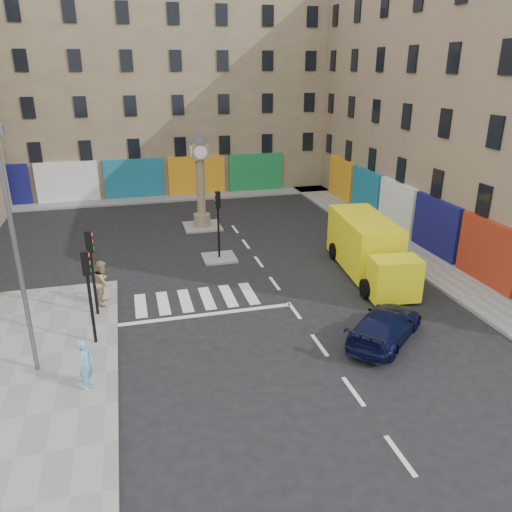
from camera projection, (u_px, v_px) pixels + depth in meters
name	position (u px, v px, depth m)	size (l,w,h in m)	color
ground	(302.00, 321.00, 20.96)	(120.00, 120.00, 0.00)	black
sidewalk_left	(9.00, 388.00, 16.51)	(7.00, 16.00, 0.15)	gray
sidewalk_right	(377.00, 231.00, 32.03)	(2.60, 30.00, 0.15)	gray
sidewalk_far	(162.00, 198.00, 40.03)	(32.00, 2.40, 0.15)	gray
island_near	(219.00, 258.00, 27.68)	(1.80, 1.80, 0.12)	gray
island_far	(202.00, 226.00, 33.10)	(2.40, 2.40, 0.12)	gray
building_right	(481.00, 101.00, 30.70)	(10.00, 30.00, 16.00)	#8F765D
building_far	(149.00, 85.00, 42.25)	(32.00, 10.00, 17.00)	gray
traffic_light_left_near	(88.00, 283.00, 18.22)	(0.28, 0.22, 3.70)	black
traffic_light_left_far	(91.00, 260.00, 20.39)	(0.28, 0.22, 3.70)	black
traffic_light_island	(218.00, 214.00, 26.78)	(0.28, 0.22, 3.70)	black
lamp_post	(15.00, 244.00, 15.73)	(0.50, 0.25, 8.30)	#595B60
clock_pillar	(200.00, 174.00, 31.85)	(1.20, 1.20, 6.10)	#8F765D
navy_sedan	(385.00, 325.00, 19.28)	(1.82, 4.47, 1.30)	black
yellow_van	(368.00, 248.00, 25.43)	(3.21, 7.73, 2.74)	#FFF715
pedestrian_blue	(86.00, 364.00, 16.12)	(0.64, 0.42, 1.75)	#63AFE3
pedestrian_tan	(103.00, 282.00, 21.91)	(0.97, 0.75, 1.99)	tan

